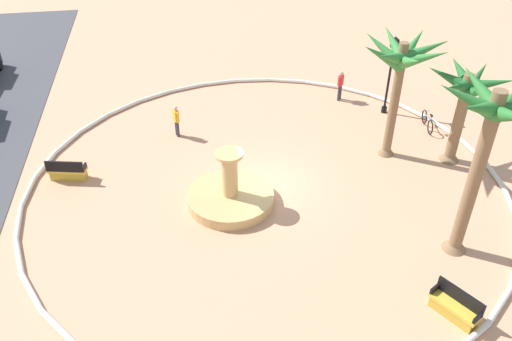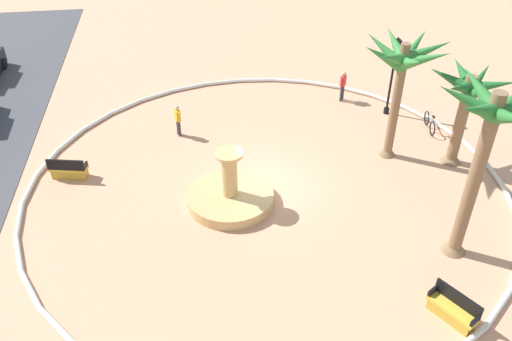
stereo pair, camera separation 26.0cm
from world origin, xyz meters
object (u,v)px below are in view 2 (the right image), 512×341
at_px(palm_tree_mid_plaza, 466,98).
at_px(person_cyclist_helmet, 343,85).
at_px(bench_east, 452,310).
at_px(person_cyclist_photo, 178,119).
at_px(palm_tree_by_curb, 487,136).
at_px(fountain, 230,196).
at_px(palm_tree_near_fountain, 402,65).
at_px(bicycle_red_frame, 430,123).
at_px(lamppost, 393,70).
at_px(bench_west, 69,170).

xyz_separation_m(palm_tree_mid_plaza, person_cyclist_helmet, (6.31, 3.24, -2.26)).
distance_m(bench_east, person_cyclist_photo, 14.64).
relative_size(palm_tree_by_curb, person_cyclist_helmet, 4.00).
height_order(fountain, person_cyclist_helmet, fountain).
distance_m(palm_tree_near_fountain, bench_east, 10.04).
xyz_separation_m(bench_east, bicycle_red_frame, (10.93, -3.95, 0.04)).
height_order(lamppost, person_cyclist_photo, lamppost).
bearing_deg(lamppost, palm_tree_near_fountain, 160.95).
height_order(bench_east, bicycle_red_frame, bench_east).
xyz_separation_m(palm_tree_by_curb, bench_west, (6.59, 14.24, -4.50)).
distance_m(fountain, palm_tree_near_fountain, 8.79).
xyz_separation_m(fountain, person_cyclist_helmet, (7.81, -6.79, 0.59)).
xyz_separation_m(palm_tree_mid_plaza, lamppost, (4.62, 1.34, -0.78)).
distance_m(palm_tree_by_curb, bench_east, 5.47).
bearing_deg(bench_west, palm_tree_mid_plaza, -94.10).
distance_m(palm_tree_near_fountain, person_cyclist_photo, 10.40).
height_order(palm_tree_mid_plaza, person_cyclist_helmet, palm_tree_mid_plaza).
distance_m(palm_tree_by_curb, person_cyclist_helmet, 12.37).
bearing_deg(palm_tree_near_fountain, fountain, 108.16).
bearing_deg(fountain, palm_tree_near_fountain, -71.84).
xyz_separation_m(palm_tree_mid_plaza, bench_east, (-8.19, 3.81, -2.83)).
distance_m(palm_tree_mid_plaza, person_cyclist_photo, 12.78).
distance_m(palm_tree_by_curb, bench_west, 16.32).
xyz_separation_m(palm_tree_near_fountain, bicycle_red_frame, (1.82, -2.76, -4.00)).
bearing_deg(palm_tree_mid_plaza, fountain, 98.54).
bearing_deg(fountain, person_cyclist_helmet, -40.99).
height_order(palm_tree_near_fountain, bench_east, palm_tree_near_fountain).
bearing_deg(lamppost, bench_east, 169.10).
bearing_deg(person_cyclist_photo, palm_tree_near_fountain, -108.15).
bearing_deg(lamppost, fountain, 125.18).
relative_size(lamppost, person_cyclist_photo, 2.56).
distance_m(palm_tree_near_fountain, bicycle_red_frame, 5.19).
bearing_deg(bench_east, person_cyclist_photo, 33.72).
distance_m(lamppost, person_cyclist_helmet, 2.94).
distance_m(fountain, bench_west, 7.15).
bearing_deg(palm_tree_by_curb, palm_tree_near_fountain, 1.89).
bearing_deg(person_cyclist_helmet, bench_west, 110.88).
distance_m(palm_tree_near_fountain, bench_west, 14.60).
height_order(palm_tree_by_curb, bench_east, palm_tree_by_curb).
distance_m(bench_east, bench_west, 15.90).
bearing_deg(bench_east, bench_west, 53.84).
relative_size(bench_east, lamppost, 0.40).
bearing_deg(palm_tree_near_fountain, palm_tree_mid_plaza, -109.49).
bearing_deg(bicycle_red_frame, person_cyclist_helmet, 43.51).
bearing_deg(lamppost, person_cyclist_helmet, 48.32).
xyz_separation_m(bench_west, person_cyclist_photo, (2.79, -4.71, 0.55)).
bearing_deg(bench_east, palm_tree_by_curb, -26.65).
relative_size(fountain, person_cyclist_photo, 2.16).
bearing_deg(bench_east, lamppost, -10.90).
bearing_deg(lamppost, palm_tree_mid_plaza, -163.81).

